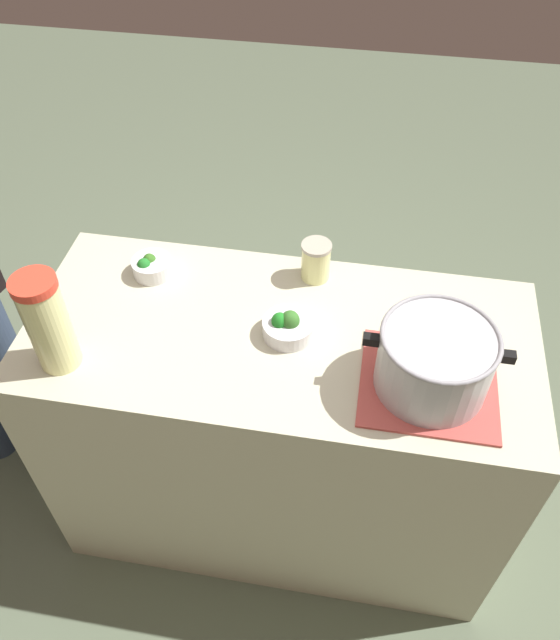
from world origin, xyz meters
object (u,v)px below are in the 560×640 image
Objects in this scene: lemonade_pitcher at (48,323)px; mason_jar at (316,261)px; broccoli_bowl_front at (288,325)px; cooking_pot at (435,360)px; broccoli_bowl_center at (151,266)px.

lemonade_pitcher is 2.36× the size of mason_jar.
mason_jar is 0.86× the size of broccoli_bowl_front.
lemonade_pitcher reaches higher than broccoli_bowl_front.
cooking_pot is 0.48m from mason_jar.
mason_jar is at bearing -100.17° from broccoli_bowl_front.
broccoli_bowl_front is 1.19× the size of broccoli_bowl_center.
cooking_pot is 0.94m from lemonade_pitcher.
cooking_pot is at bearing -175.22° from lemonade_pitcher.
mason_jar is (-0.60, -0.43, -0.08)m from lemonade_pitcher.
broccoli_bowl_front is (0.04, 0.24, -0.03)m from mason_jar.
lemonade_pitcher is 0.40m from broccoli_bowl_center.
cooking_pot reaches higher than mason_jar.
cooking_pot reaches higher than broccoli_bowl_center.
lemonade_pitcher is at bearing 4.78° from cooking_pot.
mason_jar is at bearing -46.59° from cooking_pot.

